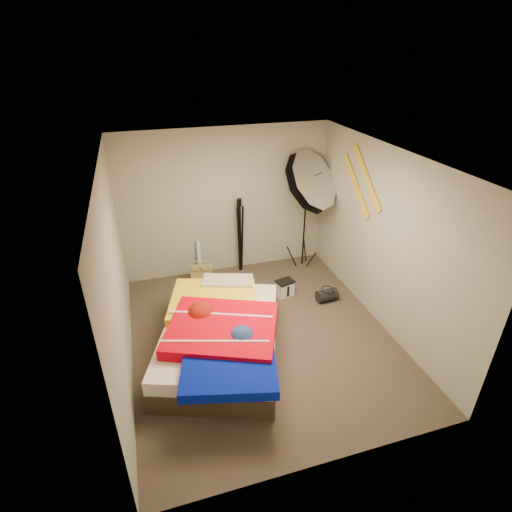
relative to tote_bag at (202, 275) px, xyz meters
name	(u,v)px	position (x,y,z in m)	size (l,w,h in m)	color
floor	(262,336)	(0.56, -1.57, -0.18)	(4.00, 4.00, 0.00)	#4C4138
ceiling	(263,159)	(0.56, -1.57, 2.32)	(4.00, 4.00, 0.00)	silver
wall_back	(226,203)	(0.56, 0.43, 1.07)	(3.50, 3.50, 0.00)	#9CA394
wall_front	(335,369)	(0.56, -3.57, 1.07)	(3.50, 3.50, 0.00)	#9CA394
wall_left	(116,279)	(-1.19, -1.57, 1.07)	(4.00, 4.00, 0.00)	#9CA394
wall_right	(384,240)	(2.31, -1.57, 1.07)	(4.00, 4.00, 0.00)	#9CA394
tote_bag	(202,275)	(0.00, 0.00, 0.00)	(0.35, 0.11, 0.35)	tan
wrapping_roll	(199,259)	(0.02, 0.33, 0.14)	(0.07, 0.07, 0.64)	#6BB8E2
camera_case	(285,289)	(1.22, -0.72, -0.05)	(0.25, 0.18, 0.25)	white
duffel_bag	(327,295)	(1.81, -1.05, -0.08)	(0.20, 0.20, 0.33)	black
wall_stripe_upper	(367,178)	(2.29, -0.97, 1.77)	(0.02, 1.10, 0.10)	gold
wall_stripe_lower	(356,186)	(2.29, -0.72, 1.57)	(0.02, 1.10, 0.10)	gold
bed	(221,335)	(-0.05, -1.76, 0.13)	(2.06, 2.54, 0.61)	#3F3023
photo_umbrella	(308,183)	(1.81, -0.05, 1.45)	(1.11, 1.27, 2.26)	black
camera_tripod	(240,231)	(0.75, 0.29, 0.60)	(0.09, 0.09, 1.35)	black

